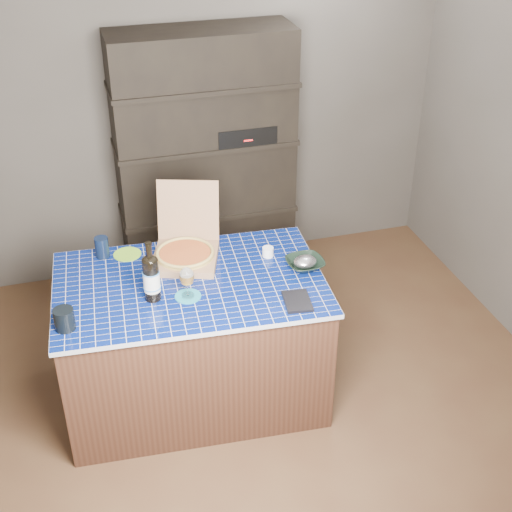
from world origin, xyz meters
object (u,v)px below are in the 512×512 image
object	(u,v)px
pizza_box	(185,251)
mead_bottle	(151,277)
wine_glass	(187,277)
kitchen_island	(193,340)
dvd_case	(297,301)
bowl	(305,264)

from	to	relation	value
pizza_box	mead_bottle	size ratio (longest dim) A/B	1.53
pizza_box	wine_glass	size ratio (longest dim) A/B	3.02
kitchen_island	wine_glass	size ratio (longest dim) A/B	8.75
kitchen_island	dvd_case	xyz separation A→B (m)	(0.50, -0.34, 0.40)
dvd_case	bowl	distance (m)	0.34
dvd_case	pizza_box	bearing A→B (deg)	136.40
mead_bottle	dvd_case	bearing A→B (deg)	-18.76
kitchen_island	dvd_case	size ratio (longest dim) A/B	7.96
wine_glass	dvd_case	xyz separation A→B (m)	(0.53, -0.21, -0.12)
wine_glass	bowl	xyz separation A→B (m)	(0.68, 0.09, -0.10)
pizza_box	bowl	distance (m)	0.67
dvd_case	bowl	xyz separation A→B (m)	(0.15, 0.30, 0.02)
mead_bottle	dvd_case	world-z (taller)	mead_bottle
kitchen_island	dvd_case	world-z (taller)	dvd_case
kitchen_island	wine_glass	xyz separation A→B (m)	(-0.04, -0.13, 0.52)
wine_glass	dvd_case	world-z (taller)	wine_glass
kitchen_island	mead_bottle	xyz separation A→B (m)	(-0.21, -0.10, 0.53)
kitchen_island	pizza_box	bearing A→B (deg)	87.17
pizza_box	mead_bottle	distance (m)	0.42
dvd_case	kitchen_island	bearing A→B (deg)	152.66
wine_glass	kitchen_island	bearing A→B (deg)	75.29
wine_glass	dvd_case	size ratio (longest dim) A/B	0.91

